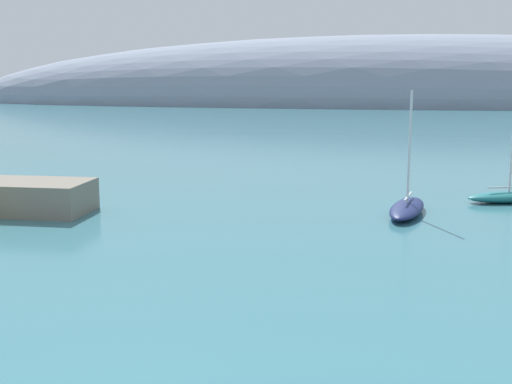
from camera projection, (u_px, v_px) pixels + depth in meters
The scene contains 3 objects.
distant_ridge at pixel (407, 104), 200.45m from camera, with size 288.59×61.97×41.87m, color gray.
sailboat_navy_near_shore at pixel (407, 207), 43.42m from camera, with size 3.48×7.59×8.22m.
sailboat_teal_mid_mooring at pixel (509, 196), 47.48m from camera, with size 6.59×3.76×8.92m.
Camera 1 is at (6.36, -12.50, 9.27)m, focal length 45.72 mm.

